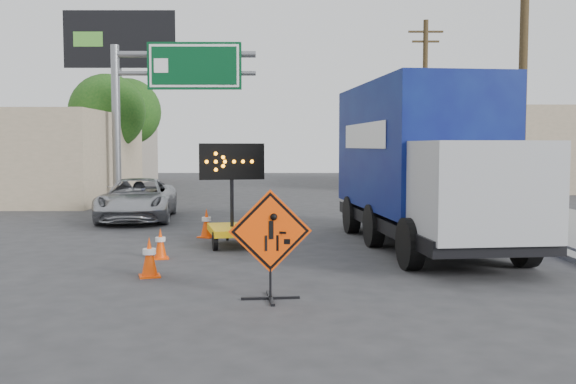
{
  "coord_description": "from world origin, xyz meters",
  "views": [
    {
      "loc": [
        0.88,
        -9.61,
        2.51
      ],
      "look_at": [
        0.88,
        3.4,
        1.57
      ],
      "focal_mm": 40.0,
      "sensor_mm": 36.0,
      "label": 1
    }
  ],
  "objects_px": {
    "arrow_board": "(232,223)",
    "box_truck": "(423,172)",
    "construction_sign": "(270,242)",
    "pickup_truck": "(137,199)"
  },
  "relations": [
    {
      "from": "construction_sign",
      "to": "pickup_truck",
      "type": "height_order",
      "value": "construction_sign"
    },
    {
      "from": "box_truck",
      "to": "arrow_board",
      "type": "bearing_deg",
      "value": 172.55
    },
    {
      "from": "construction_sign",
      "to": "box_truck",
      "type": "relative_size",
      "value": 0.2
    },
    {
      "from": "arrow_board",
      "to": "box_truck",
      "type": "xyz_separation_m",
      "value": [
        4.78,
        -0.06,
        1.27
      ]
    },
    {
      "from": "construction_sign",
      "to": "arrow_board",
      "type": "relative_size",
      "value": 0.7
    },
    {
      "from": "arrow_board",
      "to": "construction_sign",
      "type": "bearing_deg",
      "value": -91.39
    },
    {
      "from": "pickup_truck",
      "to": "box_truck",
      "type": "xyz_separation_m",
      "value": [
        8.49,
        -5.72,
        1.16
      ]
    },
    {
      "from": "arrow_board",
      "to": "pickup_truck",
      "type": "bearing_deg",
      "value": 110.6
    },
    {
      "from": "arrow_board",
      "to": "box_truck",
      "type": "bearing_deg",
      "value": -13.4
    },
    {
      "from": "construction_sign",
      "to": "arrow_board",
      "type": "bearing_deg",
      "value": 94.82
    }
  ]
}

